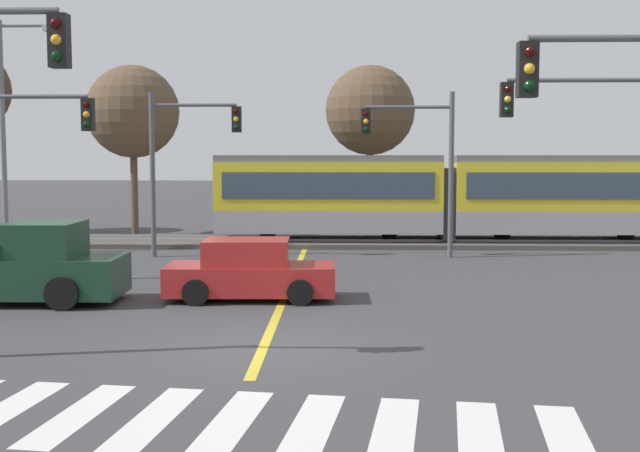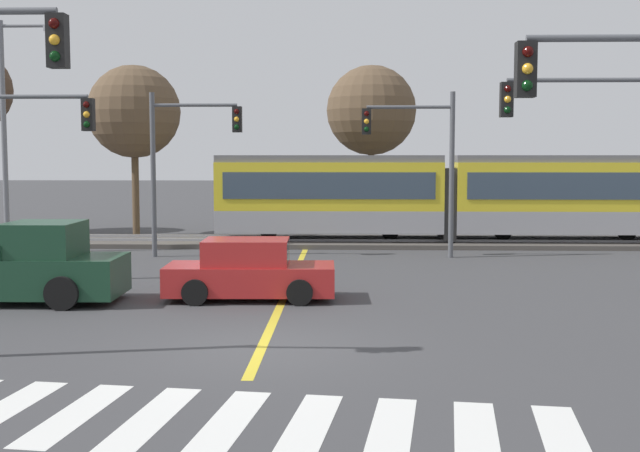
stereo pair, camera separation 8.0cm
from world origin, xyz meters
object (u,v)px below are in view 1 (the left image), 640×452
(light_rail_tram, at_px, (446,194))
(pickup_truck, at_px, (17,268))
(traffic_light_mid_left, at_px, (0,149))
(bare_tree_west, at_px, (133,112))
(bare_tree_east, at_px, (370,111))
(traffic_light_far_right, at_px, (420,150))
(street_lamp_west, at_px, (8,122))
(traffic_light_far_left, at_px, (183,150))
(traffic_light_mid_right, at_px, (605,140))
(sedan_crossing, at_px, (250,272))

(light_rail_tram, xyz_separation_m, pickup_truck, (-12.13, -13.22, -1.21))
(traffic_light_mid_left, xyz_separation_m, bare_tree_west, (0.09, 13.86, 1.76))
(bare_tree_east, bearing_deg, bare_tree_west, -167.96)
(pickup_truck, height_order, traffic_light_mid_left, traffic_light_mid_left)
(traffic_light_far_right, bearing_deg, street_lamp_west, 176.72)
(traffic_light_far_left, relative_size, traffic_light_mid_right, 0.95)
(pickup_truck, bearing_deg, traffic_light_mid_left, 118.65)
(sedan_crossing, relative_size, traffic_light_far_left, 0.73)
(pickup_truck, relative_size, traffic_light_far_left, 0.94)
(traffic_light_mid_left, bearing_deg, pickup_truck, -61.35)
(traffic_light_mid_left, bearing_deg, traffic_light_far_left, 57.14)
(light_rail_tram, xyz_separation_m, bare_tree_east, (-2.89, 5.81, 3.66))
(traffic_light_mid_right, bearing_deg, traffic_light_mid_left, 176.64)
(traffic_light_far_right, relative_size, street_lamp_west, 0.69)
(traffic_light_mid_right, height_order, bare_tree_west, bare_tree_west)
(light_rail_tram, bearing_deg, sedan_crossing, -117.13)
(pickup_truck, bearing_deg, sedan_crossing, 6.05)
(traffic_light_far_left, bearing_deg, traffic_light_mid_left, -122.86)
(sedan_crossing, height_order, bare_tree_west, bare_tree_west)
(sedan_crossing, bearing_deg, pickup_truck, -173.95)
(traffic_light_far_right, relative_size, bare_tree_west, 0.76)
(traffic_light_mid_left, height_order, bare_tree_west, bare_tree_west)
(light_rail_tram, height_order, sedan_crossing, light_rail_tram)
(light_rail_tram, relative_size, traffic_light_mid_left, 3.27)
(traffic_light_far_right, height_order, traffic_light_mid_left, traffic_light_far_right)
(traffic_light_mid_right, xyz_separation_m, traffic_light_mid_left, (-16.37, 0.96, -0.23))
(traffic_light_far_right, distance_m, traffic_light_mid_left, 13.73)
(pickup_truck, xyz_separation_m, traffic_light_far_left, (2.33, 8.92, 2.97))
(pickup_truck, xyz_separation_m, traffic_light_mid_right, (14.79, 1.92, 3.17))
(light_rail_tram, distance_m, pickup_truck, 17.98)
(bare_tree_west, bearing_deg, traffic_light_far_right, -32.21)
(sedan_crossing, bearing_deg, bare_tree_east, 79.03)
(traffic_light_far_left, relative_size, street_lamp_west, 0.68)
(bare_tree_west, bearing_deg, bare_tree_east, 12.04)
(bare_tree_west, xyz_separation_m, bare_tree_east, (10.72, 2.29, 0.17))
(pickup_truck, distance_m, traffic_light_mid_left, 4.41)
(light_rail_tram, distance_m, traffic_light_mid_left, 17.25)
(traffic_light_mid_right, bearing_deg, street_lamp_west, 157.20)
(pickup_truck, bearing_deg, traffic_light_far_right, 40.38)
(traffic_light_far_left, xyz_separation_m, bare_tree_east, (6.90, 10.11, 1.90))
(traffic_light_mid_right, bearing_deg, traffic_light_far_right, 119.88)
(traffic_light_far_right, bearing_deg, sedan_crossing, -120.60)
(traffic_light_mid_right, relative_size, street_lamp_west, 0.72)
(pickup_truck, height_order, traffic_light_mid_right, traffic_light_mid_right)
(traffic_light_mid_left, xyz_separation_m, street_lamp_west, (-2.72, 7.06, 1.05))
(light_rail_tram, relative_size, sedan_crossing, 4.36)
(street_lamp_west, bearing_deg, sedan_crossing, -43.18)
(traffic_light_far_left, distance_m, traffic_light_mid_right, 14.30)
(pickup_truck, height_order, bare_tree_east, bare_tree_east)
(traffic_light_far_right, height_order, street_lamp_west, street_lamp_west)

